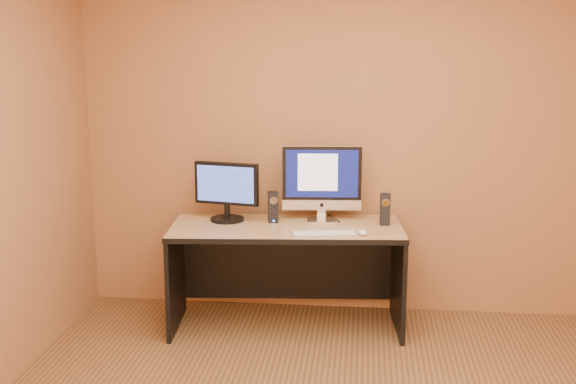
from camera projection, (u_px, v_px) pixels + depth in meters
The scene contains 10 objects.
walls at pixel (348, 196), 3.28m from camera, with size 4.00×4.00×2.60m, color #915C3A, non-canonical shape.
desk at pixel (287, 277), 5.05m from camera, with size 1.59×0.70×0.74m, color #AC7D56, non-canonical shape.
imac at pixel (322, 183), 5.06m from camera, with size 0.57×0.21×0.55m, color silver, non-canonical shape.
second_monitor at pixel (227, 192), 5.08m from camera, with size 0.48×0.24×0.42m, color black, non-canonical shape.
speaker_left at pixel (273, 207), 5.06m from camera, with size 0.07×0.07×0.22m, color black, non-canonical shape.
speaker_right at pixel (385, 209), 4.99m from camera, with size 0.07×0.07×0.22m, color black, non-canonical shape.
keyboard at pixel (324, 234), 4.75m from camera, with size 0.43×0.12×0.02m, color silver.
mouse at pixel (363, 232), 4.75m from camera, with size 0.06×0.10×0.04m, color silver.
cable_a at pixel (334, 218), 5.17m from camera, with size 0.01×0.01×0.22m, color black.
cable_b at pixel (327, 216), 5.23m from camera, with size 0.01×0.01×0.18m, color black.
Camera 1 is at (0.07, -3.22, 2.01)m, focal length 45.00 mm.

